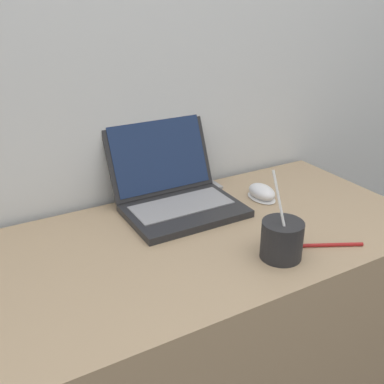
% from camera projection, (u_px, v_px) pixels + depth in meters
% --- Properties ---
extents(wall_back, '(7.00, 0.04, 2.50)m').
position_uv_depth(wall_back, '(123.00, 20.00, 1.18)').
color(wall_back, silver).
rests_on(wall_back, ground_plane).
extents(desk, '(1.30, 0.59, 0.75)m').
position_uv_depth(desk, '(186.00, 354.00, 1.28)').
color(desk, tan).
rests_on(desk, ground_plane).
extents(laptop, '(0.32, 0.32, 0.24)m').
position_uv_depth(laptop, '(174.00, 189.00, 1.28)').
color(laptop, '#232326').
rests_on(laptop, desk).
extents(drink_cup, '(0.10, 0.10, 0.22)m').
position_uv_depth(drink_cup, '(282.00, 239.00, 1.04)').
color(drink_cup, '#232326').
rests_on(drink_cup, desk).
extents(computer_mouse, '(0.07, 0.11, 0.04)m').
position_uv_depth(computer_mouse, '(262.00, 193.00, 1.34)').
color(computer_mouse, white).
rests_on(computer_mouse, desk).
extents(usb_stick, '(0.02, 0.06, 0.01)m').
position_uv_depth(usb_stick, '(215.00, 185.00, 1.43)').
color(usb_stick, '#99999E').
rests_on(usb_stick, desk).
extents(pen, '(0.14, 0.08, 0.01)m').
position_uv_depth(pen, '(331.00, 245.00, 1.10)').
color(pen, '#A51E1E').
rests_on(pen, desk).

